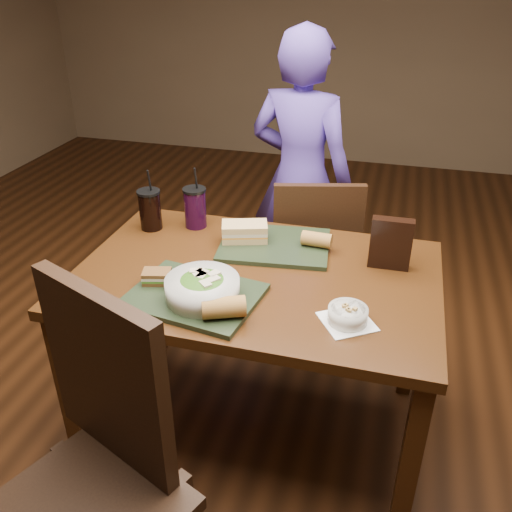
# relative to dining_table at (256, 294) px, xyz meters

# --- Properties ---
(ground) EXTENTS (6.00, 6.00, 0.00)m
(ground) POSITION_rel_dining_table_xyz_m (0.00, 0.00, -0.66)
(ground) COLOR #381C0B
(ground) RESTS_ON ground
(dining_table) EXTENTS (1.30, 0.85, 0.75)m
(dining_table) POSITION_rel_dining_table_xyz_m (0.00, 0.00, 0.00)
(dining_table) COLOR #3F210C
(dining_table) RESTS_ON ground
(chair_near) EXTENTS (0.59, 0.61, 1.05)m
(chair_near) POSITION_rel_dining_table_xyz_m (-0.23, -0.78, -0.08)
(chair_near) COLOR black
(chair_near) RESTS_ON ground
(chair_far) EXTENTS (0.48, 0.48, 0.91)m
(chair_far) POSITION_rel_dining_table_xyz_m (0.14, 0.61, -0.15)
(chair_far) COLOR black
(chair_far) RESTS_ON ground
(diner) EXTENTS (0.61, 0.47, 1.50)m
(diner) POSITION_rel_dining_table_xyz_m (-0.03, 0.96, 0.09)
(diner) COLOR #51389C
(diner) RESTS_ON ground
(tray_near) EXTENTS (0.46, 0.38, 0.02)m
(tray_near) POSITION_rel_dining_table_xyz_m (-0.16, -0.21, 0.10)
(tray_near) COLOR black
(tray_near) RESTS_ON dining_table
(tray_far) EXTENTS (0.45, 0.37, 0.02)m
(tray_far) POSITION_rel_dining_table_xyz_m (0.02, 0.21, 0.10)
(tray_far) COLOR black
(tray_far) RESTS_ON dining_table
(salad_bowl) EXTENTS (0.24, 0.24, 0.08)m
(salad_bowl) POSITION_rel_dining_table_xyz_m (-0.12, -0.23, 0.15)
(salad_bowl) COLOR silver
(salad_bowl) RESTS_ON tray_near
(soup_bowl) EXTENTS (0.21, 0.21, 0.06)m
(soup_bowl) POSITION_rel_dining_table_xyz_m (0.35, -0.21, 0.12)
(soup_bowl) COLOR white
(soup_bowl) RESTS_ON dining_table
(sandwich_near) EXTENTS (0.11, 0.09, 0.04)m
(sandwich_near) POSITION_rel_dining_table_xyz_m (-0.30, -0.18, 0.13)
(sandwich_near) COLOR #593819
(sandwich_near) RESTS_ON tray_near
(sandwich_far) EXTENTS (0.20, 0.15, 0.07)m
(sandwich_far) POSITION_rel_dining_table_xyz_m (-0.10, 0.21, 0.14)
(sandwich_far) COLOR tan
(sandwich_far) RESTS_ON tray_far
(baguette_near) EXTENTS (0.15, 0.12, 0.07)m
(baguette_near) POSITION_rel_dining_table_xyz_m (-0.02, -0.31, 0.14)
(baguette_near) COLOR #AD7533
(baguette_near) RESTS_ON tray_near
(baguette_far) EXTENTS (0.12, 0.06, 0.06)m
(baguette_far) POSITION_rel_dining_table_xyz_m (0.18, 0.23, 0.14)
(baguette_far) COLOR #AD7533
(baguette_far) RESTS_ON tray_far
(cup_cola) EXTENTS (0.10, 0.10, 0.26)m
(cup_cola) POSITION_rel_dining_table_xyz_m (-0.52, 0.24, 0.18)
(cup_cola) COLOR black
(cup_cola) RESTS_ON dining_table
(cup_berry) EXTENTS (0.10, 0.10, 0.26)m
(cup_berry) POSITION_rel_dining_table_xyz_m (-0.35, 0.31, 0.18)
(cup_berry) COLOR black
(cup_berry) RESTS_ON dining_table
(chip_bag) EXTENTS (0.15, 0.05, 0.19)m
(chip_bag) POSITION_rel_dining_table_xyz_m (0.46, 0.17, 0.19)
(chip_bag) COLOR black
(chip_bag) RESTS_ON dining_table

